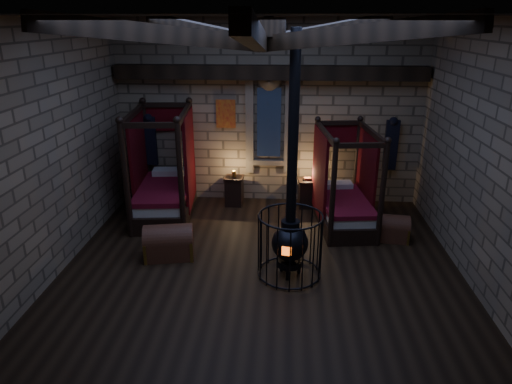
# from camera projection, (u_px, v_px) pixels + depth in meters

# --- Properties ---
(room) EXTENTS (7.02, 7.02, 4.29)m
(room) POSITION_uv_depth(u_px,v_px,m) (262.00, 49.00, 6.72)
(room) COLOR black
(room) RESTS_ON ground
(bed_left) EXTENTS (1.39, 2.35, 2.35)m
(bed_left) POSITION_uv_depth(u_px,v_px,m) (165.00, 189.00, 10.20)
(bed_left) COLOR black
(bed_left) RESTS_ON ground
(bed_right) EXTENTS (1.26, 2.08, 2.07)m
(bed_right) POSITION_uv_depth(u_px,v_px,m) (343.00, 202.00, 9.70)
(bed_right) COLOR black
(bed_right) RESTS_ON ground
(trunk_left) EXTENTS (0.97, 0.71, 0.65)m
(trunk_left) POSITION_uv_depth(u_px,v_px,m) (169.00, 243.00, 8.41)
(trunk_left) COLOR #552B1A
(trunk_left) RESTS_ON ground
(trunk_right) EXTENTS (0.77, 0.54, 0.53)m
(trunk_right) POSITION_uv_depth(u_px,v_px,m) (390.00, 228.00, 9.10)
(trunk_right) COLOR #552B1A
(trunk_right) RESTS_ON ground
(nightstand_left) EXTENTS (0.46, 0.44, 0.85)m
(nightstand_left) POSITION_uv_depth(u_px,v_px,m) (234.00, 191.00, 10.75)
(nightstand_left) COLOR black
(nightstand_left) RESTS_ON ground
(nightstand_right) EXTENTS (0.45, 0.43, 0.72)m
(nightstand_right) POSITION_uv_depth(u_px,v_px,m) (307.00, 193.00, 10.64)
(nightstand_right) COLOR black
(nightstand_right) RESTS_ON ground
(stove) EXTENTS (1.10, 1.10, 4.05)m
(stove) POSITION_uv_depth(u_px,v_px,m) (290.00, 240.00, 7.69)
(stove) COLOR black
(stove) RESTS_ON ground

